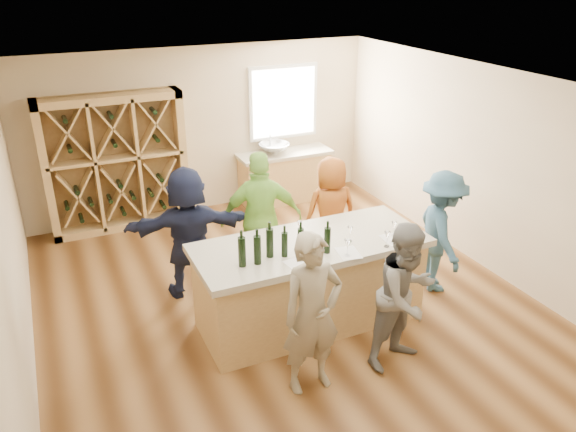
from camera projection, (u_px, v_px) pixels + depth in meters
name	position (u px, v px, depth m)	size (l,w,h in m)	color
floor	(287.00, 308.00, 7.23)	(6.00, 7.00, 0.10)	brown
ceiling	(287.00, 81.00, 6.03)	(6.00, 7.00, 0.10)	white
wall_back	(201.00, 130.00, 9.57)	(6.00, 0.10, 2.80)	beige
wall_front	(510.00, 398.00, 3.69)	(6.00, 0.10, 2.80)	beige
wall_left	(4.00, 256.00, 5.48)	(0.10, 7.00, 2.80)	beige
wall_right	(487.00, 169.00, 7.78)	(0.10, 7.00, 2.80)	beige
window_frame	(283.00, 102.00, 9.93)	(1.30, 0.06, 1.30)	white
window_pane	(284.00, 103.00, 9.90)	(1.18, 0.01, 1.18)	white
wine_rack	(116.00, 163.00, 8.90)	(2.20, 0.45, 2.20)	tan
back_counter_base	(285.00, 178.00, 10.21)	(1.60, 0.58, 0.86)	tan
back_counter_top	(285.00, 154.00, 10.02)	(1.70, 0.62, 0.06)	#BAB199
sink	(274.00, 148.00, 9.90)	(0.54, 0.54, 0.19)	silver
faucet	(270.00, 143.00, 10.02)	(0.02, 0.02, 0.30)	silver
tasting_counter_base	(310.00, 285.00, 6.69)	(2.60, 1.00, 1.00)	tan
tasting_counter_top	(311.00, 245.00, 6.46)	(2.72, 1.12, 0.08)	#BAB199
wine_bottle_a	(242.00, 252.00, 5.87)	(0.08, 0.08, 0.33)	black
wine_bottle_b	(257.00, 250.00, 5.92)	(0.08, 0.08, 0.32)	black
wine_bottle_c	(270.00, 243.00, 6.06)	(0.08, 0.08, 0.33)	black
wine_bottle_d	(285.00, 244.00, 6.08)	(0.07, 0.07, 0.29)	black
wine_bottle_e	(301.00, 240.00, 6.18)	(0.07, 0.07, 0.28)	black
wine_glass_a	(305.00, 259.00, 5.88)	(0.07, 0.07, 0.19)	white
wine_glass_b	(347.00, 248.00, 6.11)	(0.08, 0.08, 0.20)	white
wine_glass_c	(387.00, 239.00, 6.31)	(0.07, 0.07, 0.18)	white
wine_glass_d	(350.00, 234.00, 6.43)	(0.07, 0.07, 0.18)	white
wine_glass_e	(394.00, 229.00, 6.57)	(0.06, 0.06, 0.17)	white
tasting_menu_a	(297.00, 264.00, 5.97)	(0.20, 0.27, 0.00)	white
tasting_menu_b	(348.00, 253.00, 6.20)	(0.23, 0.31, 0.00)	white
tasting_menu_c	(393.00, 239.00, 6.51)	(0.23, 0.31, 0.00)	white
person_near_left	(312.00, 314.00, 5.49)	(0.63, 0.46, 1.74)	gray
person_near_right	(406.00, 296.00, 5.88)	(0.80, 0.44, 1.65)	slate
person_server	(441.00, 232.00, 7.28)	(1.06, 0.49, 1.64)	#335972
person_far_mid	(262.00, 219.00, 7.40)	(1.08, 0.55, 1.84)	#8CC64C
person_far_right	(331.00, 212.00, 7.90)	(0.78, 0.51, 1.60)	#994C19
person_far_left	(189.00, 232.00, 7.15)	(1.62, 0.58, 1.75)	#191E38
wine_bottle_f	(327.00, 240.00, 6.16)	(0.07, 0.07, 0.30)	black
wine_glass_f	(299.00, 229.00, 6.56)	(0.07, 0.07, 0.18)	white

